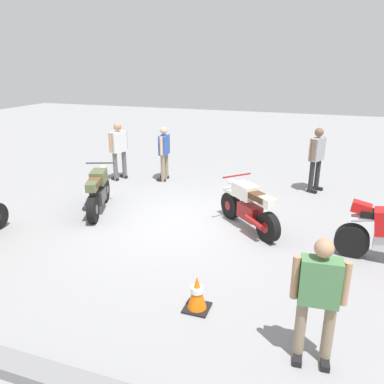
{
  "coord_description": "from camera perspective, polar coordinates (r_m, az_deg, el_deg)",
  "views": [
    {
      "loc": [
        -2.85,
        7.2,
        3.38
      ],
      "look_at": [
        -0.34,
        0.0,
        0.75
      ],
      "focal_mm": 35.56,
      "sensor_mm": 36.0,
      "label": 1
    }
  ],
  "objects": [
    {
      "name": "ground_plane",
      "position": [
        8.45,
        -2.2,
        -4.56
      ],
      "size": [
        40.0,
        40.0,
        0.0
      ],
      "primitive_type": "plane",
      "color": "gray"
    },
    {
      "name": "curb_edge",
      "position": [
        5.08,
        -23.24,
        -23.39
      ],
      "size": [
        14.0,
        0.3,
        0.15
      ],
      "primitive_type": "cube",
      "color": "gray",
      "rests_on": "ground"
    },
    {
      "name": "motorcycle_cream_vintage",
      "position": [
        8.03,
        8.5,
        -2.29
      ],
      "size": [
        1.52,
        1.46,
        1.07
      ],
      "rotation": [
        0.0,
        0.0,
        5.52
      ],
      "color": "black",
      "rests_on": "ground"
    },
    {
      "name": "motorcycle_olive_vintage",
      "position": [
        9.16,
        -13.91,
        0.06
      ],
      "size": [
        0.93,
        1.88,
        1.07
      ],
      "rotation": [
        0.0,
        0.0,
        5.08
      ],
      "color": "black",
      "rests_on": "ground"
    },
    {
      "name": "person_in_white_shirt",
      "position": [
        11.45,
        -10.94,
        6.56
      ],
      "size": [
        0.45,
        0.64,
        1.7
      ],
      "rotation": [
        0.0,
        0.0,
        5.89
      ],
      "color": "#59595B",
      "rests_on": "ground"
    },
    {
      "name": "person_in_green_shirt",
      "position": [
        4.64,
        18.42,
        -14.47
      ],
      "size": [
        0.63,
        0.34,
        1.59
      ],
      "rotation": [
        0.0,
        0.0,
        1.66
      ],
      "color": "gray",
      "rests_on": "ground"
    },
    {
      "name": "person_in_gray_shirt",
      "position": [
        10.72,
        18.2,
        5.24
      ],
      "size": [
        0.47,
        0.64,
        1.73
      ],
      "rotation": [
        0.0,
        0.0,
        2.71
      ],
      "color": "#262628",
      "rests_on": "ground"
    },
    {
      "name": "person_in_blue_shirt",
      "position": [
        11.23,
        -4.2,
        6.21
      ],
      "size": [
        0.34,
        0.63,
        1.59
      ],
      "rotation": [
        0.0,
        0.0,
        0.09
      ],
      "color": "gray",
      "rests_on": "ground"
    },
    {
      "name": "traffic_cone",
      "position": [
        5.58,
        0.76,
        -14.93
      ],
      "size": [
        0.36,
        0.36,
        0.53
      ],
      "color": "black",
      "rests_on": "ground"
    }
  ]
}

